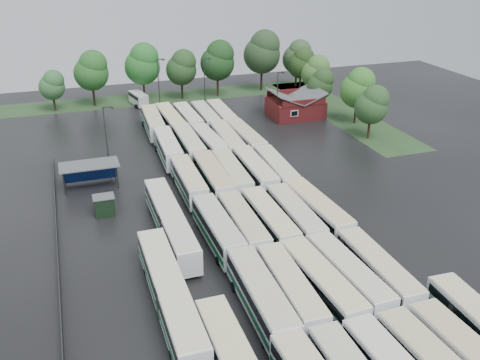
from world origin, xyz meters
name	(u,v)px	position (x,y,z in m)	size (l,w,h in m)	color
ground	(257,242)	(0.00, 0.00, 0.00)	(160.00, 160.00, 0.00)	black
brick_building	(295,107)	(24.00, 42.77, 1.87)	(10.07, 8.60, 5.39)	maroon
wash_shed	(89,167)	(-17.20, 22.02, 2.99)	(8.20, 4.20, 3.58)	#2D2D30
utility_hut	(104,205)	(-16.20, 12.60, 1.32)	(2.70, 2.20, 2.62)	black
grass_strip_north	(164,97)	(2.00, 64.80, 0.01)	(80.00, 10.00, 0.01)	#24411F
grass_strip_east	(339,112)	(34.00, 42.80, 0.01)	(10.00, 50.00, 0.01)	#24411F
west_fence	(57,235)	(-22.20, 8.00, 0.60)	(0.10, 50.00, 1.20)	#2D2D30
bus_r1c0	(261,297)	(-4.26, -12.66, 2.05)	(3.13, 13.47, 3.73)	white
bus_r1c1	(290,290)	(-1.18, -12.43, 1.95)	(3.15, 12.84, 3.55)	white
bus_r1c2	(321,283)	(2.04, -12.50, 2.02)	(3.43, 13.29, 3.67)	white
bus_r1c3	(347,276)	(5.12, -12.19, 1.98)	(3.35, 13.06, 3.60)	white
bus_r1c4	(377,270)	(8.50, -12.23, 1.95)	(2.76, 12.72, 3.54)	white
bus_r2c0	(218,229)	(-4.44, 0.92, 1.99)	(2.94, 13.01, 3.61)	white
bus_r2c1	(243,225)	(-1.37, 0.97, 1.96)	(2.90, 12.83, 3.56)	white
bus_r2c2	(269,220)	(1.95, 1.03, 1.97)	(2.83, 12.91, 3.59)	white
bus_r2c3	(295,216)	(5.24, 0.96, 1.97)	(2.91, 12.91, 3.58)	white
bus_r2c4	(317,211)	(8.35, 1.31, 2.05)	(3.53, 13.53, 3.73)	white
bus_r3c0	(189,181)	(-4.45, 15.10, 1.94)	(2.87, 12.73, 3.53)	white
bus_r3c1	(213,178)	(-1.04, 14.82, 2.05)	(3.10, 13.44, 3.73)	white
bus_r3c2	(232,175)	(1.82, 15.15, 1.98)	(3.23, 13.02, 3.60)	white
bus_r3c3	(254,171)	(5.24, 15.14, 2.02)	(3.01, 13.25, 3.68)	white
bus_r3c4	(276,170)	(8.37, 14.61, 1.99)	(3.30, 13.08, 3.61)	white
bus_r4c0	(168,148)	(-4.60, 28.36, 2.00)	(3.25, 13.16, 3.64)	white
bus_r4c1	(189,145)	(-1.16, 28.74, 2.05)	(3.01, 13.44, 3.73)	white
bus_r4c2	(209,143)	(2.20, 28.49, 1.95)	(3.24, 12.81, 3.54)	white
bus_r4c3	(227,141)	(5.18, 28.09, 2.05)	(3.37, 13.52, 3.73)	white
bus_r4c4	(245,139)	(8.38, 28.20, 2.04)	(3.11, 13.37, 3.71)	white
bus_r5c0	(153,123)	(-4.56, 41.95, 2.00)	(3.36, 13.17, 3.64)	white
bus_r5c1	(170,120)	(-1.35, 42.33, 2.01)	(3.15, 13.20, 3.65)	white
bus_r5c2	(188,119)	(1.97, 41.95, 1.96)	(2.90, 12.81, 3.56)	white
bus_r5c3	(205,118)	(5.29, 41.90, 1.95)	(2.89, 12.77, 3.54)	white
bus_r5c4	(222,116)	(8.41, 41.75, 1.97)	(3.00, 12.89, 3.57)	white
artic_bus_west_b	(170,222)	(-9.28, 4.32, 2.00)	(2.85, 19.47, 3.61)	white
artic_bus_west_c	(170,294)	(-12.26, -9.59, 2.07)	(2.91, 20.13, 3.73)	white
minibus	(139,98)	(-4.32, 60.69, 1.48)	(3.48, 6.43, 2.66)	silver
tree_north_0	(52,85)	(-21.17, 61.85, 5.50)	(5.17, 5.16, 8.55)	#362618
tree_north_1	(92,70)	(-13.09, 63.05, 7.59)	(7.13, 7.13, 11.80)	black
tree_north_2	(143,64)	(-2.36, 63.82, 8.08)	(7.58, 7.58, 12.55)	#352919
tree_north_3	(182,67)	(5.78, 62.36, 7.04)	(6.61, 6.61, 10.95)	#2D2118
tree_north_4	(218,60)	(13.91, 62.18, 8.04)	(7.54, 7.54, 12.49)	#38291B
tree_north_5	(263,52)	(24.96, 63.68, 8.95)	(8.40, 8.40, 13.91)	black
tree_north_6	(298,56)	(33.86, 63.98, 7.20)	(6.76, 6.76, 11.20)	black
tree_east_0	(373,104)	(31.30, 26.83, 6.22)	(5.84, 5.84, 9.68)	#372714
tree_east_1	(359,88)	(33.38, 35.28, 6.95)	(6.52, 6.52, 10.80)	black
tree_east_2	(321,84)	(30.43, 44.79, 5.66)	(5.32, 5.32, 8.80)	#33251A
tree_east_3	(316,72)	(32.62, 51.58, 6.46)	(6.06, 6.06, 10.04)	#39261A
tree_east_4	(302,63)	(33.43, 60.71, 6.45)	(6.05, 6.05, 10.03)	black
lamp_post_ne	(278,93)	(19.48, 41.08, 5.59)	(1.48, 0.29, 9.63)	#2D2D30
lamp_post_nw	(107,137)	(-14.10, 24.48, 6.30)	(1.67, 0.33, 10.84)	#2D2D30
lamp_post_back_w	(159,81)	(-0.73, 54.64, 6.25)	(1.66, 0.32, 10.77)	#2D2D30
lamp_post_back_e	(205,79)	(8.97, 55.34, 5.89)	(1.56, 0.30, 10.14)	#2D2D30
puddle_0	(331,357)	(-0.57, -19.89, 0.00)	(5.63, 5.63, 0.01)	black
puddle_1	(469,356)	(10.71, -23.60, 0.00)	(3.10, 3.10, 0.01)	black
puddle_2	(168,256)	(-10.51, 0.19, 0.00)	(4.68, 4.68, 0.01)	black
puddle_3	(309,252)	(4.88, -4.17, 0.00)	(2.88, 2.88, 0.01)	black
puddle_4	(435,304)	(12.48, -16.69, 0.00)	(4.07, 4.07, 0.01)	black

